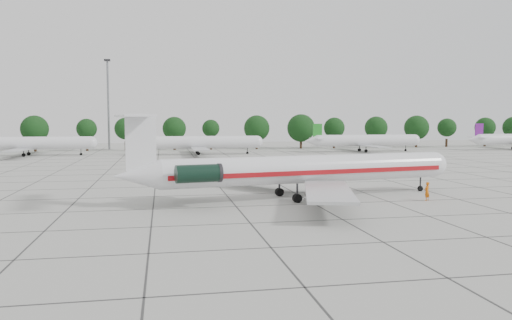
# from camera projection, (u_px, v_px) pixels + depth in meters

# --- Properties ---
(ground) EXTENTS (260.00, 260.00, 0.00)m
(ground) POSITION_uv_depth(u_px,v_px,m) (294.00, 193.00, 58.18)
(ground) COLOR #ACACA5
(ground) RESTS_ON ground
(apron_joints) EXTENTS (170.00, 170.00, 0.02)m
(apron_joints) POSITION_uv_depth(u_px,v_px,m) (267.00, 178.00, 72.87)
(apron_joints) COLOR #383838
(apron_joints) RESTS_ON ground
(main_airliner) EXTENTS (38.31, 29.91, 9.04)m
(main_airliner) POSITION_uv_depth(u_px,v_px,m) (293.00, 169.00, 53.30)
(main_airliner) COLOR silver
(main_airliner) RESTS_ON ground
(ground_crew) EXTENTS (0.86, 0.77, 1.97)m
(ground_crew) POSITION_uv_depth(u_px,v_px,m) (427.00, 191.00, 52.39)
(ground_crew) COLOR #CB590B
(ground_crew) RESTS_ON ground
(bg_airliner_b) EXTENTS (28.24, 27.20, 7.40)m
(bg_airliner_b) POSITION_uv_depth(u_px,v_px,m) (29.00, 144.00, 116.00)
(bg_airliner_b) COLOR silver
(bg_airliner_b) RESTS_ON ground
(bg_airliner_c) EXTENTS (28.24, 27.20, 7.40)m
(bg_airliner_c) POSITION_uv_depth(u_px,v_px,m) (201.00, 143.00, 120.79)
(bg_airliner_c) COLOR silver
(bg_airliner_c) RESTS_ON ground
(bg_airliner_d) EXTENTS (28.24, 27.20, 7.40)m
(bg_airliner_d) POSITION_uv_depth(u_px,v_px,m) (366.00, 141.00, 131.10)
(bg_airliner_d) COLOR silver
(bg_airliner_d) RESTS_ON ground
(tree_line) EXTENTS (249.86, 8.44, 10.22)m
(tree_line) POSITION_uv_depth(u_px,v_px,m) (174.00, 128.00, 138.80)
(tree_line) COLOR #332114
(tree_line) RESTS_ON ground
(floodlight_mast) EXTENTS (1.60, 1.60, 25.45)m
(floodlight_mast) POSITION_uv_depth(u_px,v_px,m) (108.00, 99.00, 141.60)
(floodlight_mast) COLOR slate
(floodlight_mast) RESTS_ON ground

